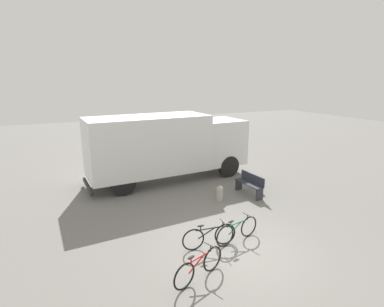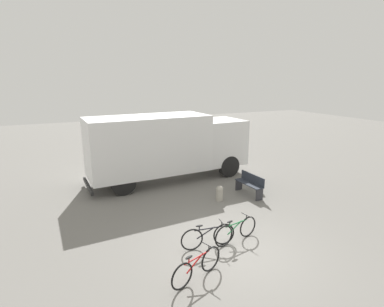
# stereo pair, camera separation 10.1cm
# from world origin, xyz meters

# --- Properties ---
(ground_plane) EXTENTS (60.00, 60.00, 0.00)m
(ground_plane) POSITION_xyz_m (0.00, 0.00, 0.00)
(ground_plane) COLOR slate
(delivery_truck) EXTENTS (7.85, 2.58, 3.15)m
(delivery_truck) POSITION_xyz_m (0.46, 6.63, 1.75)
(delivery_truck) COLOR white
(delivery_truck) RESTS_ON ground
(park_bench) EXTENTS (0.49, 1.48, 0.89)m
(park_bench) POSITION_xyz_m (2.91, 3.31, 0.50)
(park_bench) COLOR #282D38
(park_bench) RESTS_ON ground
(bicycle_near) EXTENTS (1.58, 0.65, 0.75)m
(bicycle_near) POSITION_xyz_m (-1.53, -0.73, 0.36)
(bicycle_near) COLOR black
(bicycle_near) RESTS_ON ground
(bicycle_middle) EXTENTS (1.65, 0.44, 0.75)m
(bicycle_middle) POSITION_xyz_m (-0.61, 0.43, 0.36)
(bicycle_middle) COLOR black
(bicycle_middle) RESTS_ON ground
(bicycle_far) EXTENTS (1.64, 0.48, 0.75)m
(bicycle_far) POSITION_xyz_m (0.31, 0.36, 0.36)
(bicycle_far) COLOR black
(bicycle_far) RESTS_ON ground
(bollard_near_bench) EXTENTS (0.30, 0.30, 0.62)m
(bollard_near_bench) POSITION_xyz_m (1.43, 3.30, 0.33)
(bollard_near_bench) COLOR #9E998C
(bollard_near_bench) RESTS_ON ground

